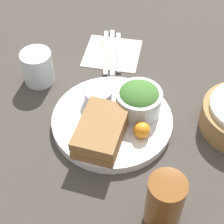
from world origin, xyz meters
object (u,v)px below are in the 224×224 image
Objects in this scene: salad_bowl at (139,99)px; dressing_cup at (98,96)px; fork at (106,52)px; spoon at (119,52)px; water_glass at (38,67)px; plate at (112,121)px; knife at (112,52)px; sandwich at (101,131)px; drink_glass at (164,203)px.

salad_bowl is 1.60× the size of dressing_cup.
fork is (-0.21, -0.12, -0.05)m from salad_bowl.
salad_bowl is 0.63× the size of spoon.
spoon is 1.93× the size of water_glass.
dressing_cup is 0.36× the size of fork.
fork is 2.14× the size of water_glass.
plate is 0.26m from knife.
dressing_cup reaches higher than plate.
sandwich is 0.22m from drink_glass.
dressing_cup is at bearing -95.13° from salad_bowl.
plate is at bearing 62.49° from water_glass.
dressing_cup is (-0.11, -0.03, -0.01)m from sandwich.
drink_glass is at bearing -167.28° from fork.
salad_bowl is 0.25m from knife.
sandwich is 2.24× the size of dressing_cup.
knife is (-0.00, 0.02, 0.00)m from fork.
drink_glass is 0.52m from fork.
fork is 0.95× the size of knife.
drink_glass is (0.25, 0.08, 0.01)m from salad_bowl.
dressing_cup is at bearing 175.79° from fork.
salad_bowl is at bearing 74.36° from water_glass.
sandwich is 1.71× the size of water_glass.
water_glass is at bearing 119.93° from knife.
dressing_cup is 0.51× the size of drink_glass.
drink_glass is 0.51m from knife.
knife is (-0.25, -0.05, -0.00)m from plate.
drink_glass is 0.51m from spoon.
fork is 0.21m from water_glass.
dressing_cup is 0.76× the size of water_glass.
drink_glass is at bearing -169.26° from knife.
drink_glass reaches higher than salad_bowl.
plate is 1.87× the size of sandwich.
spoon is (-0.48, -0.17, -0.06)m from drink_glass.
sandwich is 0.80× the size of fork.
plate reaches higher than knife.
water_glass is at bearing 122.47° from fork.
water_glass is at bearing -133.12° from drink_glass.
water_glass is at bearing -111.22° from dressing_cup.
spoon is 0.24m from water_glass.
dressing_cup is 0.34× the size of knife.
spoon is (-0.00, 0.02, 0.00)m from knife.
plate is at bearing -176.02° from fork.
salad_bowl is 0.24m from spoon.
plate is at bearing -56.90° from salad_bowl.
fork is 1.11× the size of spoon.
drink_glass is (0.16, 0.15, 0.02)m from sandwich.
dressing_cup is at bearing 166.08° from spoon.
sandwich is at bearing 175.81° from knife.
salad_bowl is 0.27m from drink_glass.
plate is 3.20× the size of water_glass.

